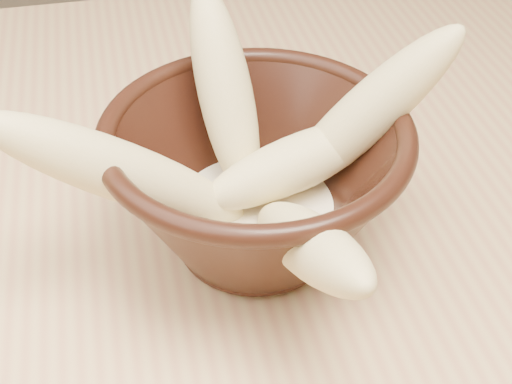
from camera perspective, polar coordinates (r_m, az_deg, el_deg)
The scene contains 8 objects.
table at distance 0.60m, azimuth 18.03°, elevation -6.29°, with size 1.20×0.80×0.75m.
bowl at distance 0.44m, azimuth 0.00°, elevation 0.88°, with size 0.19×0.19×0.10m.
milk_puddle at distance 0.46m, azimuth 0.00°, elevation -1.58°, with size 0.11×0.11×0.01m, color #FAEBC9.
banana_upright at distance 0.45m, azimuth -2.48°, elevation 8.01°, with size 0.03×0.03×0.14m, color #D7C47F.
banana_left at distance 0.41m, azimuth -10.66°, elevation 1.59°, with size 0.03×0.03×0.17m, color #D7C47F.
banana_right at distance 0.44m, azimuth 8.79°, elevation 6.12°, with size 0.03×0.03×0.15m, color #D7C47F.
banana_across at distance 0.44m, azimuth 2.98°, elevation 2.25°, with size 0.03×0.03×0.12m, color #D7C47F.
banana_front at distance 0.38m, azimuth 4.25°, elevation -4.21°, with size 0.03×0.03×0.15m, color #D7C47F.
Camera 1 is at (-0.26, -0.34, 1.09)m, focal length 50.00 mm.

